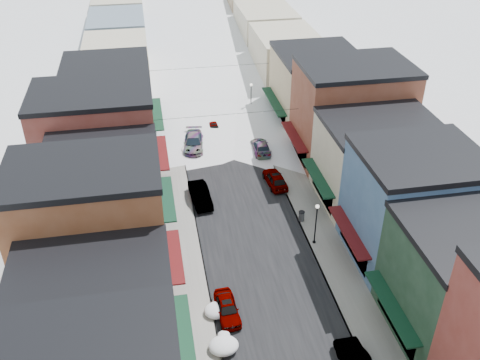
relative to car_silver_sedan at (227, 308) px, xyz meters
name	(u,v)px	position (x,y,z in m)	size (l,w,h in m)	color
road	(206,95)	(3.92, 43.60, -0.70)	(10.00, 160.00, 0.01)	black
sidewalk_left	(162,98)	(-2.68, 43.60, -0.63)	(3.20, 160.00, 0.15)	gray
sidewalk_right	(250,91)	(10.52, 43.60, -0.63)	(3.20, 160.00, 0.15)	gray
curb_left	(172,97)	(-1.13, 43.60, -0.63)	(0.10, 160.00, 0.15)	slate
curb_right	(240,92)	(8.97, 43.60, -0.63)	(0.10, 160.00, 0.15)	slate
bldg_l_cream	(98,326)	(-9.28, -3.90, 4.05)	(11.30, 8.20, 9.50)	beige
bldg_l_brick_near	(93,235)	(-9.78, 4.10, 5.55)	(12.30, 8.20, 12.50)	brown
bldg_l_grayblue	(106,193)	(-9.28, 12.60, 3.80)	(11.30, 9.20, 9.00)	slate
bldg_l_brick_far	(97,139)	(-10.28, 21.60, 4.80)	(13.30, 9.20, 11.00)	maroon
bldg_l_tan	(110,104)	(-9.28, 31.60, 4.30)	(11.30, 11.20, 10.00)	tan
bldg_r_green	(467,281)	(17.11, -4.40, 4.05)	(11.30, 9.20, 9.50)	#1A3725
bldg_r_blue	(413,206)	(17.11, 4.60, 4.55)	(11.30, 9.20, 10.50)	#3C5E88
bldg_r_cream	(376,161)	(17.61, 13.60, 3.80)	(12.30, 9.20, 9.00)	beige
bldg_r_brick_far	(351,112)	(18.11, 22.60, 5.05)	(13.30, 9.20, 11.50)	brown
bldg_r_tan	(316,87)	(17.11, 32.60, 4.05)	(11.30, 11.20, 9.50)	tan
distant_blocks	(189,24)	(3.92, 66.60, 3.29)	(34.00, 55.00, 8.00)	gray
overhead_cables	(218,88)	(3.92, 31.10, 5.49)	(16.40, 15.04, 0.04)	black
car_silver_sedan	(227,308)	(0.00, 0.00, 0.00)	(1.67, 4.15, 1.41)	#94979C
car_dark_hatch	(200,195)	(-0.21, 16.14, 0.12)	(1.74, 5.00, 1.65)	black
car_silver_wagon	(194,143)	(0.31, 27.59, 0.14)	(2.36, 5.82, 1.69)	#AFB1B7
car_gray_suv	(275,179)	(8.22, 17.88, 0.07)	(1.84, 4.57, 1.56)	gray
car_black_sedan	(261,147)	(8.22, 25.29, 0.00)	(1.97, 4.85, 1.41)	black
car_lane_silver	(214,128)	(3.31, 31.25, -0.03)	(1.59, 3.96, 1.35)	#929599
car_lane_white	(214,80)	(5.67, 47.59, 0.01)	(2.37, 5.15, 1.43)	silver
trash_can	(301,216)	(9.19, 10.86, -0.03)	(0.61, 0.61, 1.04)	#505355
streetlamp_near	(316,219)	(9.44, 7.31, 2.15)	(0.36, 0.36, 4.30)	black
streetlamp_far	(251,95)	(9.12, 35.84, 2.22)	(0.37, 0.37, 4.41)	black
snow_pile_near	(224,345)	(-0.82, -3.34, -0.25)	(2.25, 2.59, 0.95)	white
snow_pile_mid	(217,309)	(-0.76, 0.28, -0.28)	(2.11, 2.50, 0.89)	white
snow_pile_far	(189,150)	(-0.37, 26.72, -0.29)	(2.08, 2.48, 0.88)	white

